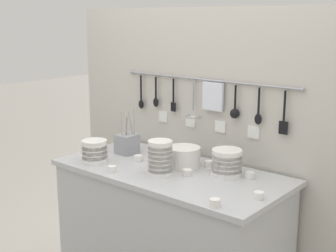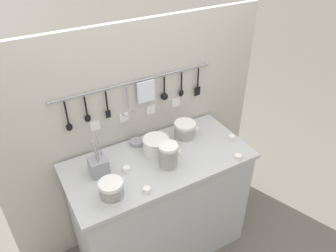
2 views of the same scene
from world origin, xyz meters
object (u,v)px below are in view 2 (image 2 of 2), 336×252
object	(u,v)px
bowl_stack_wide_centre	(185,131)
cup_centre	(164,139)
cup_back_right	(238,157)
bowl_stack_short_front	(168,157)
cup_back_left	(177,153)
cutlery_caddy	(99,166)
cup_front_left	(147,190)
bowl_stack_nested_right	(112,191)
plate_stack	(156,145)
cup_mid_row	(232,138)
cup_by_caddy	(127,170)
steel_mixing_bowl	(137,142)
cup_edge_near	(196,130)

from	to	relation	value
bowl_stack_wide_centre	cup_centre	size ratio (longest dim) A/B	3.31
bowl_stack_wide_centre	cup_back_right	size ratio (longest dim) A/B	3.31
bowl_stack_short_front	cup_back_left	xyz separation A→B (m)	(0.12, 0.08, -0.08)
cutlery_caddy	cup_front_left	xyz separation A→B (m)	(0.20, -0.32, -0.05)
cup_back_left	bowl_stack_short_front	bearing A→B (deg)	-144.94
bowl_stack_nested_right	bowl_stack_short_front	distance (m)	0.45
plate_stack	cup_mid_row	distance (m)	0.60
plate_stack	cutlery_caddy	size ratio (longest dim) A/B	0.69
bowl_stack_wide_centre	cutlery_caddy	bearing A→B (deg)	-175.96
bowl_stack_short_front	cup_front_left	distance (m)	0.28
plate_stack	cup_by_caddy	bearing A→B (deg)	-161.17
bowl_stack_wide_centre	cup_by_caddy	bearing A→B (deg)	-166.63
bowl_stack_wide_centre	bowl_stack_nested_right	distance (m)	0.78
plate_stack	cup_back_left	bearing A→B (deg)	-45.11
steel_mixing_bowl	plate_stack	bearing A→B (deg)	-60.82
cup_edge_near	cup_mid_row	bearing A→B (deg)	-51.48
bowl_stack_wide_centre	cup_front_left	distance (m)	0.63
steel_mixing_bowl	cutlery_caddy	xyz separation A→B (m)	(-0.36, -0.17, 0.05)
bowl_stack_wide_centre	cup_edge_near	xyz separation A→B (m)	(0.13, 0.03, -0.05)
bowl_stack_nested_right	cutlery_caddy	distance (m)	0.26
cup_back_right	plate_stack	bearing A→B (deg)	141.92
cutlery_caddy	cup_back_right	bearing A→B (deg)	-21.05
plate_stack	cup_centre	size ratio (longest dim) A/B	3.87
bowl_stack_wide_centre	cup_mid_row	distance (m)	0.37
cup_mid_row	cup_centre	world-z (taller)	same
cup_by_caddy	bowl_stack_nested_right	bearing A→B (deg)	-134.49
bowl_stack_nested_right	cup_front_left	bearing A→B (deg)	-15.53
cup_back_right	cutlery_caddy	bearing A→B (deg)	158.95
bowl_stack_short_front	cup_front_left	size ratio (longest dim) A/B	3.92
cup_mid_row	cup_front_left	xyz separation A→B (m)	(-0.82, -0.17, 0.00)
cup_back_right	bowl_stack_short_front	bearing A→B (deg)	160.37
bowl_stack_nested_right	cup_edge_near	size ratio (longest dim) A/B	3.01
bowl_stack_nested_right	cup_centre	distance (m)	0.67
cup_by_caddy	cup_back_right	size ratio (longest dim) A/B	1.00
cup_centre	steel_mixing_bowl	bearing A→B (deg)	162.23
bowl_stack_short_front	plate_stack	size ratio (longest dim) A/B	1.01
bowl_stack_short_front	cup_back_left	distance (m)	0.17
steel_mixing_bowl	cutlery_caddy	size ratio (longest dim) A/B	0.37
bowl_stack_nested_right	cup_front_left	xyz separation A→B (m)	(0.21, -0.06, -0.05)
bowl_stack_short_front	cup_back_right	distance (m)	0.51
plate_stack	cup_centre	bearing A→B (deg)	38.02
cup_back_right	cup_front_left	xyz separation A→B (m)	(-0.71, 0.03, 0.00)
cutlery_caddy	bowl_stack_wide_centre	bearing A→B (deg)	4.04
bowl_stack_short_front	plate_stack	xyz separation A→B (m)	(0.01, 0.19, -0.04)
cup_mid_row	cup_edge_near	bearing A→B (deg)	128.52
cutlery_caddy	cup_edge_near	distance (m)	0.84
cup_back_left	cup_front_left	world-z (taller)	same
cup_by_caddy	bowl_stack_short_front	bearing A→B (deg)	-20.83
plate_stack	cup_by_caddy	distance (m)	0.29
bowl_stack_wide_centre	cup_centre	bearing A→B (deg)	160.90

